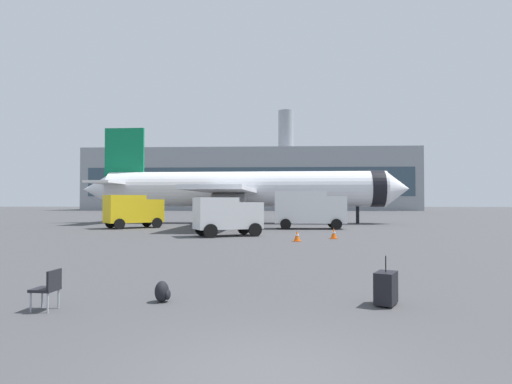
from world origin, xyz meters
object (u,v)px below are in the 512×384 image
(safety_cone_outer, at_px, (297,236))
(airplane_at_gate, at_px, (243,189))
(fuel_truck, at_px, (309,208))
(safety_cone_near, at_px, (334,233))
(gate_chair, at_px, (48,287))
(safety_cone_mid, at_px, (147,218))
(service_truck, at_px, (133,210))
(cargo_van, at_px, (227,215))
(rolling_suitcase, at_px, (386,288))
(safety_cone_far, at_px, (254,218))
(traveller_backpack, at_px, (162,292))

(safety_cone_outer, bearing_deg, airplane_at_gate, 102.52)
(fuel_truck, xyz_separation_m, safety_cone_outer, (-1.59, -12.04, -1.46))
(airplane_at_gate, height_order, safety_cone_near, airplane_at_gate)
(airplane_at_gate, relative_size, safety_cone_near, 52.65)
(safety_cone_outer, bearing_deg, gate_chair, -110.16)
(safety_cone_mid, height_order, gate_chair, gate_chair)
(service_truck, distance_m, safety_cone_mid, 15.65)
(safety_cone_near, distance_m, gate_chair, 20.24)
(cargo_van, distance_m, rolling_suitcase, 20.22)
(fuel_truck, height_order, safety_cone_near, fuel_truck)
(safety_cone_far, bearing_deg, safety_cone_mid, -173.01)
(fuel_truck, bearing_deg, safety_cone_mid, 140.32)
(cargo_van, bearing_deg, gate_chair, -94.35)
(service_truck, relative_size, fuel_truck, 0.85)
(service_truck, bearing_deg, traveller_backpack, -70.30)
(traveller_backpack, bearing_deg, safety_cone_near, 70.48)
(fuel_truck, bearing_deg, cargo_van, -126.12)
(cargo_van, height_order, gate_chair, cargo_van)
(service_truck, bearing_deg, cargo_van, -42.94)
(service_truck, relative_size, gate_chair, 5.94)
(airplane_at_gate, bearing_deg, safety_cone_mid, 154.13)
(rolling_suitcase, xyz_separation_m, gate_chair, (-7.28, -0.79, 0.11))
(safety_cone_near, bearing_deg, airplane_at_gate, 110.05)
(airplane_at_gate, relative_size, safety_cone_mid, 46.83)
(safety_cone_near, relative_size, safety_cone_outer, 1.06)
(cargo_van, distance_m, gate_chair, 20.23)
(safety_cone_far, bearing_deg, rolling_suitcase, -83.35)
(service_truck, relative_size, cargo_van, 1.06)
(airplane_at_gate, distance_m, cargo_van, 18.06)
(cargo_van, bearing_deg, fuel_truck, 53.88)
(airplane_at_gate, relative_size, cargo_van, 7.39)
(cargo_van, xyz_separation_m, safety_cone_near, (6.90, -1.75, -1.12))
(safety_cone_mid, bearing_deg, safety_cone_outer, -58.13)
(safety_cone_near, xyz_separation_m, gate_chair, (-8.43, -18.40, 0.16))
(rolling_suitcase, bearing_deg, safety_cone_near, 86.26)
(cargo_van, xyz_separation_m, safety_cone_far, (0.51, 25.53, -1.13))
(service_truck, bearing_deg, safety_cone_mid, 102.32)
(safety_cone_far, bearing_deg, safety_cone_near, -76.83)
(rolling_suitcase, bearing_deg, traveller_backpack, 178.95)
(safety_cone_mid, height_order, rolling_suitcase, rolling_suitcase)
(airplane_at_gate, relative_size, fuel_truck, 5.95)
(safety_cone_far, bearing_deg, gate_chair, -92.56)
(gate_chair, bearing_deg, airplane_at_gate, 88.12)
(service_truck, xyz_separation_m, rolling_suitcase, (15.06, -28.03, -1.22))
(safety_cone_far, distance_m, safety_cone_outer, 29.49)
(safety_cone_near, distance_m, safety_cone_far, 28.02)
(safety_cone_mid, bearing_deg, service_truck, -77.68)
(cargo_van, relative_size, safety_cone_far, 7.46)
(cargo_van, height_order, safety_cone_far, cargo_van)
(cargo_van, relative_size, safety_cone_outer, 7.55)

